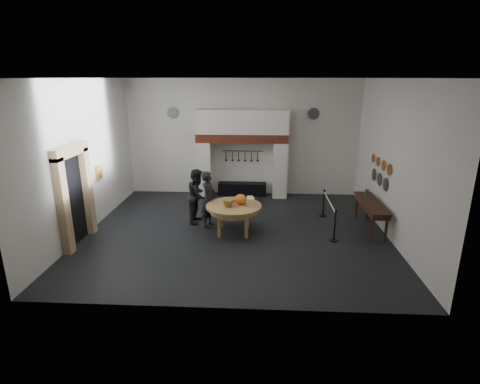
# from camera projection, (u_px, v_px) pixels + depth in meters

# --- Properties ---
(floor) EXTENTS (9.00, 8.00, 0.02)m
(floor) POSITION_uv_depth(u_px,v_px,m) (236.00, 231.00, 11.46)
(floor) COLOR black
(floor) RESTS_ON ground
(ceiling) EXTENTS (9.00, 8.00, 0.02)m
(ceiling) POSITION_uv_depth(u_px,v_px,m) (236.00, 78.00, 10.14)
(ceiling) COLOR silver
(ceiling) RESTS_ON wall_back
(wall_back) EXTENTS (9.00, 0.02, 4.50)m
(wall_back) POSITION_uv_depth(u_px,v_px,m) (243.00, 138.00, 14.62)
(wall_back) COLOR silver
(wall_back) RESTS_ON floor
(wall_front) EXTENTS (9.00, 0.02, 4.50)m
(wall_front) POSITION_uv_depth(u_px,v_px,m) (222.00, 204.00, 6.98)
(wall_front) COLOR silver
(wall_front) RESTS_ON floor
(wall_left) EXTENTS (0.02, 8.00, 4.50)m
(wall_left) POSITION_uv_depth(u_px,v_px,m) (84.00, 158.00, 11.04)
(wall_left) COLOR silver
(wall_left) RESTS_ON floor
(wall_right) EXTENTS (0.02, 8.00, 4.50)m
(wall_right) POSITION_uv_depth(u_px,v_px,m) (395.00, 161.00, 10.57)
(wall_right) COLOR silver
(wall_right) RESTS_ON floor
(chimney_pier_left) EXTENTS (0.55, 0.70, 2.15)m
(chimney_pier_left) POSITION_uv_depth(u_px,v_px,m) (205.00, 169.00, 14.71)
(chimney_pier_left) COLOR silver
(chimney_pier_left) RESTS_ON floor
(chimney_pier_right) EXTENTS (0.55, 0.70, 2.15)m
(chimney_pier_right) POSITION_uv_depth(u_px,v_px,m) (280.00, 170.00, 14.55)
(chimney_pier_right) COLOR silver
(chimney_pier_right) RESTS_ON floor
(hearth_brick_band) EXTENTS (3.50, 0.72, 0.32)m
(hearth_brick_band) POSITION_uv_depth(u_px,v_px,m) (242.00, 138.00, 14.27)
(hearth_brick_band) COLOR #9E442B
(hearth_brick_band) RESTS_ON chimney_pier_left
(chimney_hood) EXTENTS (3.50, 0.70, 0.90)m
(chimney_hood) POSITION_uv_depth(u_px,v_px,m) (242.00, 122.00, 14.09)
(chimney_hood) COLOR silver
(chimney_hood) RESTS_ON hearth_brick_band
(iron_range) EXTENTS (1.90, 0.45, 0.50)m
(iron_range) POSITION_uv_depth(u_px,v_px,m) (242.00, 189.00, 14.94)
(iron_range) COLOR black
(iron_range) RESTS_ON floor
(utensil_rail) EXTENTS (1.60, 0.02, 0.02)m
(utensil_rail) POSITION_uv_depth(u_px,v_px,m) (242.00, 151.00, 14.69)
(utensil_rail) COLOR black
(utensil_rail) RESTS_ON wall_back
(door_recess) EXTENTS (0.04, 1.10, 2.50)m
(door_recess) POSITION_uv_depth(u_px,v_px,m) (73.00, 200.00, 10.38)
(door_recess) COLOR black
(door_recess) RESTS_ON floor
(door_jamb_near) EXTENTS (0.22, 0.30, 2.60)m
(door_jamb_near) POSITION_uv_depth(u_px,v_px,m) (63.00, 207.00, 9.69)
(door_jamb_near) COLOR tan
(door_jamb_near) RESTS_ON floor
(door_jamb_far) EXTENTS (0.22, 0.30, 2.60)m
(door_jamb_far) POSITION_uv_depth(u_px,v_px,m) (87.00, 191.00, 11.02)
(door_jamb_far) COLOR tan
(door_jamb_far) RESTS_ON floor
(door_lintel) EXTENTS (0.22, 1.70, 0.30)m
(door_lintel) POSITION_uv_depth(u_px,v_px,m) (70.00, 151.00, 9.96)
(door_lintel) COLOR tan
(door_lintel) RESTS_ON door_jamb_near
(wall_plaque) EXTENTS (0.05, 0.34, 0.44)m
(wall_plaque) POSITION_uv_depth(u_px,v_px,m) (99.00, 172.00, 11.99)
(wall_plaque) COLOR gold
(wall_plaque) RESTS_ON wall_left
(work_table) EXTENTS (1.99, 1.99, 0.07)m
(work_table) POSITION_uv_depth(u_px,v_px,m) (234.00, 206.00, 11.14)
(work_table) COLOR tan
(work_table) RESTS_ON floor
(pumpkin) EXTENTS (0.36, 0.36, 0.31)m
(pumpkin) POSITION_uv_depth(u_px,v_px,m) (241.00, 199.00, 11.17)
(pumpkin) COLOR #EA5221
(pumpkin) RESTS_ON work_table
(cheese_block_big) EXTENTS (0.22, 0.22, 0.24)m
(cheese_block_big) POSITION_uv_depth(u_px,v_px,m) (250.00, 202.00, 11.02)
(cheese_block_big) COLOR #FEDD98
(cheese_block_big) RESTS_ON work_table
(cheese_block_small) EXTENTS (0.18, 0.18, 0.20)m
(cheese_block_small) POSITION_uv_depth(u_px,v_px,m) (250.00, 200.00, 11.32)
(cheese_block_small) COLOR #E1D586
(cheese_block_small) RESTS_ON work_table
(wicker_basket) EXTENTS (0.38, 0.38, 0.22)m
(wicker_basket) POSITION_uv_depth(u_px,v_px,m) (228.00, 203.00, 10.96)
(wicker_basket) COLOR olive
(wicker_basket) RESTS_ON work_table
(bread_loaf) EXTENTS (0.31, 0.18, 0.13)m
(bread_loaf) POSITION_uv_depth(u_px,v_px,m) (231.00, 199.00, 11.45)
(bread_loaf) COLOR #A46A3A
(bread_loaf) RESTS_ON work_table
(visitor_near) EXTENTS (0.56, 0.73, 1.79)m
(visitor_near) POSITION_uv_depth(u_px,v_px,m) (209.00, 199.00, 11.60)
(visitor_near) COLOR black
(visitor_near) RESTS_ON floor
(visitor_far) EXTENTS (0.76, 0.93, 1.75)m
(visitor_far) POSITION_uv_depth(u_px,v_px,m) (198.00, 196.00, 12.01)
(visitor_far) COLOR black
(visitor_far) RESTS_ON floor
(side_table) EXTENTS (0.55, 2.20, 0.06)m
(side_table) POSITION_uv_depth(u_px,v_px,m) (372.00, 203.00, 11.34)
(side_table) COLOR #351C13
(side_table) RESTS_ON floor
(pewter_jug) EXTENTS (0.12, 0.12, 0.22)m
(pewter_jug) POSITION_uv_depth(u_px,v_px,m) (367.00, 193.00, 11.87)
(pewter_jug) COLOR #55545A
(pewter_jug) RESTS_ON side_table
(copper_pan_a) EXTENTS (0.03, 0.34, 0.34)m
(copper_pan_a) POSITION_uv_depth(u_px,v_px,m) (390.00, 170.00, 10.85)
(copper_pan_a) COLOR #C6662D
(copper_pan_a) RESTS_ON wall_right
(copper_pan_b) EXTENTS (0.03, 0.32, 0.32)m
(copper_pan_b) POSITION_uv_depth(u_px,v_px,m) (384.00, 166.00, 11.37)
(copper_pan_b) COLOR #C6662D
(copper_pan_b) RESTS_ON wall_right
(copper_pan_c) EXTENTS (0.03, 0.30, 0.30)m
(copper_pan_c) POSITION_uv_depth(u_px,v_px,m) (378.00, 162.00, 11.90)
(copper_pan_c) COLOR #C6662D
(copper_pan_c) RESTS_ON wall_right
(copper_pan_d) EXTENTS (0.03, 0.28, 0.28)m
(copper_pan_d) POSITION_uv_depth(u_px,v_px,m) (373.00, 158.00, 12.42)
(copper_pan_d) COLOR #C6662D
(copper_pan_d) RESTS_ON wall_right
(pewter_plate_left) EXTENTS (0.03, 0.40, 0.40)m
(pewter_plate_left) POSITION_uv_depth(u_px,v_px,m) (385.00, 184.00, 11.19)
(pewter_plate_left) COLOR #4C4C51
(pewter_plate_left) RESTS_ON wall_right
(pewter_plate_mid) EXTENTS (0.03, 0.40, 0.40)m
(pewter_plate_mid) POSITION_uv_depth(u_px,v_px,m) (379.00, 179.00, 11.76)
(pewter_plate_mid) COLOR #4C4C51
(pewter_plate_mid) RESTS_ON wall_right
(pewter_plate_right) EXTENTS (0.03, 0.40, 0.40)m
(pewter_plate_right) POSITION_uv_depth(u_px,v_px,m) (374.00, 175.00, 12.33)
(pewter_plate_right) COLOR #4C4C51
(pewter_plate_right) RESTS_ON wall_right
(pewter_plate_back_left) EXTENTS (0.44, 0.03, 0.44)m
(pewter_plate_back_left) POSITION_uv_depth(u_px,v_px,m) (173.00, 113.00, 14.45)
(pewter_plate_back_left) COLOR #4C4C51
(pewter_plate_back_left) RESTS_ON wall_back
(pewter_plate_back_right) EXTENTS (0.44, 0.03, 0.44)m
(pewter_plate_back_right) POSITION_uv_depth(u_px,v_px,m) (314.00, 114.00, 14.16)
(pewter_plate_back_right) COLOR #4C4C51
(pewter_plate_back_right) RESTS_ON wall_back
(barrier_post_near) EXTENTS (0.05, 0.05, 0.90)m
(barrier_post_near) POSITION_uv_depth(u_px,v_px,m) (335.00, 226.00, 10.66)
(barrier_post_near) COLOR black
(barrier_post_near) RESTS_ON floor
(barrier_post_far) EXTENTS (0.05, 0.05, 0.90)m
(barrier_post_far) POSITION_uv_depth(u_px,v_px,m) (324.00, 204.00, 12.57)
(barrier_post_far) COLOR black
(barrier_post_far) RESTS_ON floor
(barrier_rope) EXTENTS (0.04, 2.00, 0.04)m
(barrier_rope) POSITION_uv_depth(u_px,v_px,m) (330.00, 202.00, 11.50)
(barrier_rope) COLOR white
(barrier_rope) RESTS_ON barrier_post_near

